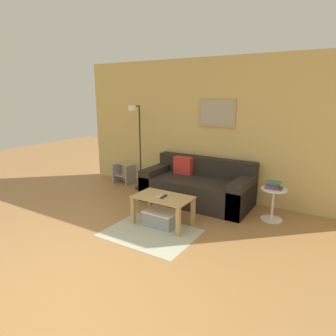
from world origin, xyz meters
name	(u,v)px	position (x,y,z in m)	size (l,w,h in m)	color
ground_plane	(58,291)	(0.00, 0.00, 0.00)	(16.00, 16.00, 0.00)	#A87542
wall_back	(208,129)	(0.00, 3.50, 1.28)	(5.60, 0.09, 2.55)	#D6B76B
area_rug	(151,233)	(0.06, 1.54, 0.00)	(1.26, 0.98, 0.01)	#B2B79E
couch	(197,187)	(0.06, 3.01, 0.28)	(1.91, 0.92, 0.77)	#28231E
coffee_table	(163,202)	(0.05, 1.88, 0.35)	(0.86, 0.51, 0.44)	tan
storage_bin	(161,218)	(0.05, 1.83, 0.12)	(0.49, 0.35, 0.23)	gray
floor_lamp	(137,143)	(-1.28, 3.01, 0.97)	(0.25, 0.42, 1.70)	black
side_table	(273,201)	(1.40, 2.92, 0.31)	(0.39, 0.39, 0.51)	white
book_stack	(273,185)	(1.39, 2.92, 0.56)	(0.26, 0.18, 0.11)	#4C4C51
remote_control	(164,196)	(0.08, 1.86, 0.45)	(0.04, 0.15, 0.02)	#232328
cell_phone	(160,197)	(0.02, 1.85, 0.45)	(0.07, 0.14, 0.01)	silver
step_stool	(124,173)	(-1.84, 3.22, 0.23)	(0.40, 0.31, 0.42)	#99999E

